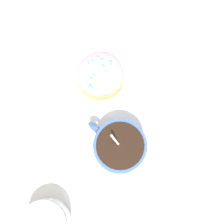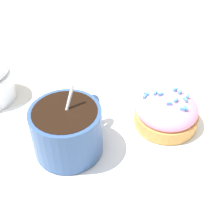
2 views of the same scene
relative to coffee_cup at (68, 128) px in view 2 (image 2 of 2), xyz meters
The scene contains 4 objects.
ground_plane 0.08m from the coffee_cup, ahead, with size 3.00×3.00×0.00m, color silver.
paper_napkin 0.08m from the coffee_cup, ahead, with size 0.27×0.27×0.00m.
coffee_cup is the anchor object (origin of this frame).
frosted_pastry 0.15m from the coffee_cup, ahead, with size 0.09×0.09×0.05m.
Camera 2 is at (-0.16, -0.26, 0.32)m, focal length 50.00 mm.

